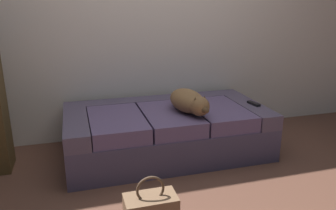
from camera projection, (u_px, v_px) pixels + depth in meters
ground_plane at (205, 209)px, 2.30m from camera, size 10.00×10.00×0.00m
couch at (166, 131)px, 3.11m from camera, size 1.81×0.95×0.43m
dog_tan at (189, 101)px, 2.91m from camera, size 0.33×0.58×0.20m
tv_remote at (254, 104)px, 3.16m from camera, size 0.07×0.16×0.02m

